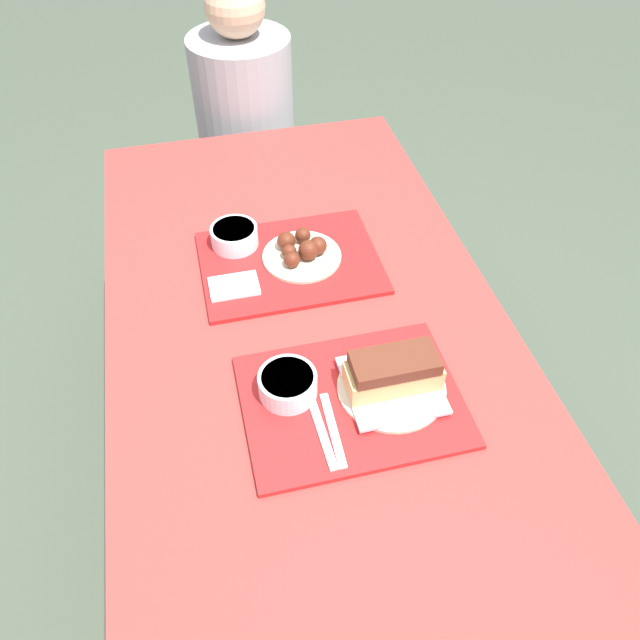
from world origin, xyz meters
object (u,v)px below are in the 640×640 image
at_px(tray_near, 352,401).
at_px(tray_far, 290,262).
at_px(person_seated_across, 244,104).
at_px(brisket_sandwich_plate, 393,377).
at_px(wings_plate_far, 301,250).
at_px(bowl_coleslaw_far, 234,235).
at_px(bowl_coleslaw_near, 288,384).

height_order(tray_near, tray_far, same).
height_order(tray_far, person_seated_across, person_seated_across).
height_order(brisket_sandwich_plate, wings_plate_far, brisket_sandwich_plate).
xyz_separation_m(bowl_coleslaw_far, person_seated_across, (0.14, 0.78, -0.05)).
height_order(bowl_coleslaw_far, person_seated_across, person_seated_across).
xyz_separation_m(tray_far, bowl_coleslaw_far, (-0.12, 0.09, 0.03)).
height_order(tray_far, wings_plate_far, wings_plate_far).
distance_m(tray_far, wings_plate_far, 0.04).
bearing_deg(person_seated_across, tray_near, -89.22).
relative_size(bowl_coleslaw_near, brisket_sandwich_plate, 0.54).
bearing_deg(tray_far, tray_near, -85.59).
distance_m(bowl_coleslaw_near, person_seated_across, 1.27).
height_order(tray_far, brisket_sandwich_plate, brisket_sandwich_plate).
relative_size(brisket_sandwich_plate, bowl_coleslaw_far, 1.87).
height_order(brisket_sandwich_plate, bowl_coleslaw_far, brisket_sandwich_plate).
xyz_separation_m(bowl_coleslaw_near, brisket_sandwich_plate, (0.20, -0.04, 0.01)).
relative_size(bowl_coleslaw_near, wings_plate_far, 0.60).
bearing_deg(tray_near, bowl_coleslaw_near, 158.94).
distance_m(tray_near, tray_far, 0.44).
bearing_deg(bowl_coleslaw_near, tray_far, 77.73).
bearing_deg(tray_near, wings_plate_far, 90.55).
bearing_deg(tray_far, bowl_coleslaw_far, 142.35).
bearing_deg(bowl_coleslaw_far, wings_plate_far, -29.88).
xyz_separation_m(tray_near, bowl_coleslaw_far, (-0.16, 0.53, 0.03)).
bearing_deg(bowl_coleslaw_near, bowl_coleslaw_far, 94.26).
bearing_deg(person_seated_across, tray_far, -91.06).
bearing_deg(tray_far, person_seated_across, 88.94).
bearing_deg(tray_near, brisket_sandwich_plate, 4.21).
bearing_deg(tray_far, brisket_sandwich_plate, -74.79).
relative_size(brisket_sandwich_plate, wings_plate_far, 1.13).
bearing_deg(person_seated_across, wings_plate_far, -89.11).
bearing_deg(wings_plate_far, person_seated_across, 90.89).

